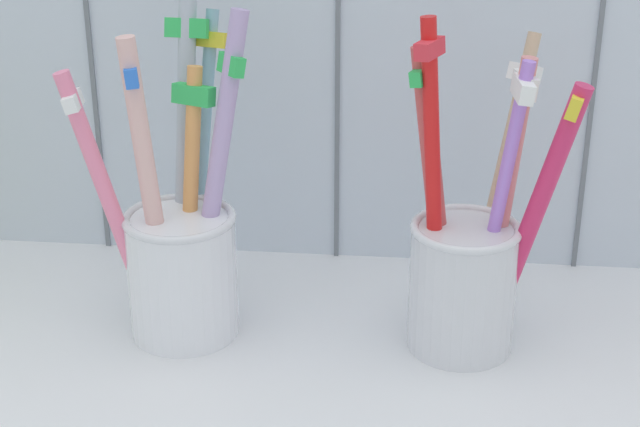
% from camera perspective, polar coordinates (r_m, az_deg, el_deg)
% --- Properties ---
extents(counter_slab, '(0.64, 0.22, 0.02)m').
position_cam_1_polar(counter_slab, '(0.61, 0.03, -7.73)').
color(counter_slab, silver).
rests_on(counter_slab, ground).
extents(toothbrush_cup_left, '(0.10, 0.10, 0.19)m').
position_cam_1_polar(toothbrush_cup_left, '(0.59, -7.83, -1.99)').
color(toothbrush_cup_left, white).
rests_on(toothbrush_cup_left, counter_slab).
extents(toothbrush_cup_right, '(0.10, 0.10, 0.19)m').
position_cam_1_polar(toothbrush_cup_right, '(0.58, 8.24, -2.79)').
color(toothbrush_cup_right, silver).
rests_on(toothbrush_cup_right, counter_slab).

